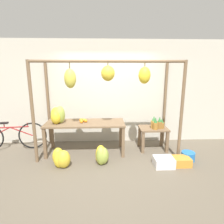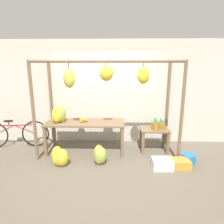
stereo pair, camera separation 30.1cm
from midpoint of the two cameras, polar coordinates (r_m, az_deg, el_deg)
name	(u,v)px [view 2 (the right image)]	position (r m, az deg, el deg)	size (l,w,h in m)	color
ground_plane	(107,164)	(4.26, 0.52, -15.56)	(20.00, 20.00, 0.00)	#665B4C
shop_wall_back	(109,93)	(5.19, 0.78, 5.93)	(8.00, 0.08, 2.80)	beige
stall_awning	(107,87)	(4.15, 0.48, 7.49)	(3.28, 1.30, 2.22)	brown
display_table_main	(85,126)	(4.63, -6.27, -4.18)	(1.90, 0.73, 0.77)	brown
display_table_side	(154,134)	(4.89, 14.42, -6.47)	(0.70, 0.54, 0.58)	brown
banana_pile_on_table	(58,115)	(4.65, -14.38, -0.90)	(0.41, 0.40, 0.41)	#9EB247
orange_pile	(84,120)	(4.62, -6.79, -2.44)	(0.20, 0.21, 0.10)	orange
pineapple_cluster	(158,125)	(4.76, 15.59, -3.77)	(0.34, 0.24, 0.31)	#B27F38
banana_pile_ground_left	(59,157)	(4.25, -13.77, -13.15)	(0.44, 0.41, 0.40)	gold
banana_pile_ground_right	(100,155)	(4.19, -1.67, -13.11)	(0.36, 0.36, 0.43)	#9EB247
fruit_crate_white	(162,164)	(4.23, 17.05, -14.86)	(0.41, 0.34, 0.20)	silver
blue_bucket	(188,159)	(4.63, 24.06, -12.88)	(0.30, 0.30, 0.20)	blue
parked_bicycle	(15,134)	(5.52, -26.07, -6.00)	(1.74, 0.24, 0.74)	black
fruit_crate_purple	(180,163)	(4.39, 22.06, -14.37)	(0.37, 0.30, 0.18)	orange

